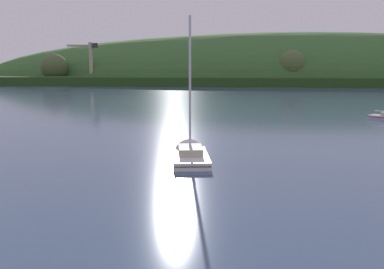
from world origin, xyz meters
name	(u,v)px	position (x,y,z in m)	size (l,w,h in m)	color
far_shoreline_hill	(284,82)	(19.58, 245.98, 0.18)	(470.40, 124.95, 56.60)	#27431B
dockside_crane	(90,64)	(-81.27, 207.31, 10.55)	(15.75, 4.75, 21.32)	#4C4C51
sailboat_near_mooring	(190,156)	(-2.06, 33.77, 0.29)	(5.05, 9.51, 15.35)	white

